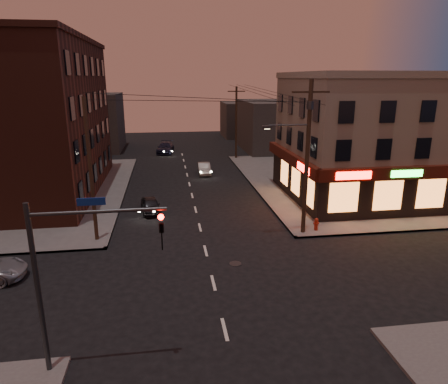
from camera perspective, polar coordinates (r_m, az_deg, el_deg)
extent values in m
plane|color=black|center=(21.13, -1.53, -12.85)|extent=(120.00, 120.00, 0.00)
cube|color=#514F4C|center=(43.65, 19.43, 1.70)|extent=(24.00, 28.00, 0.15)
cube|color=gray|center=(37.02, 21.28, 7.11)|extent=(15.00, 12.00, 10.00)
cube|color=gray|center=(36.67, 22.13, 15.22)|extent=(15.20, 12.20, 0.50)
cube|color=black|center=(32.72, 25.70, -0.38)|extent=(15.12, 0.25, 3.40)
cube|color=black|center=(34.64, 9.91, 1.84)|extent=(0.25, 12.12, 3.40)
cube|color=#43140A|center=(32.07, 26.38, 2.56)|extent=(15.60, 0.50, 0.90)
cube|color=#43140A|center=(34.16, 9.57, 4.76)|extent=(0.50, 12.60, 0.90)
cube|color=#FF140C|center=(29.17, 18.05, 2.25)|extent=(2.60, 0.06, 0.55)
cube|color=#26FF3F|center=(31.13, 24.68, 2.41)|extent=(2.40, 0.06, 0.50)
cube|color=#FF140C|center=(30.56, 11.24, 3.34)|extent=(0.06, 2.60, 0.55)
cube|color=orange|center=(32.25, 24.98, -0.33)|extent=(12.40, 0.08, 2.20)
cube|color=orange|center=(33.65, 10.19, 1.59)|extent=(0.08, 8.40, 2.20)
cube|color=#461F16|center=(39.53, -26.88, 9.19)|extent=(12.00, 20.00, 13.00)
cube|color=#3F3D3A|center=(59.02, 7.71, 9.38)|extent=(10.00, 12.00, 7.00)
cube|color=#3F3D3A|center=(61.66, -18.68, 9.44)|extent=(9.00, 10.00, 8.00)
cube|color=#3F3D3A|center=(72.14, 3.08, 10.29)|extent=(8.00, 8.00, 6.00)
cylinder|color=#382619|center=(26.27, 11.77, 4.61)|extent=(0.28, 0.28, 10.00)
cube|color=#382619|center=(25.79, 12.31, 13.79)|extent=(2.40, 0.12, 0.12)
cylinder|color=#333538|center=(25.83, 12.20, 12.02)|extent=(0.44, 0.44, 0.50)
cylinder|color=#333538|center=(25.51, 9.27, 9.41)|extent=(2.60, 0.10, 0.10)
cube|color=#333538|center=(25.14, 6.17, 9.20)|extent=(0.60, 0.25, 0.18)
cube|color=#FFD88C|center=(25.16, 6.16, 8.97)|extent=(0.35, 0.15, 0.04)
cylinder|color=#382619|center=(51.47, 1.76, 9.84)|extent=(0.26, 0.26, 9.00)
cylinder|color=#382619|center=(25.92, -18.51, 2.82)|extent=(0.24, 0.24, 9.00)
cylinder|color=#333538|center=(15.25, -24.97, -12.96)|extent=(0.18, 0.18, 6.40)
cylinder|color=#333538|center=(13.65, -17.49, -2.69)|extent=(4.40, 0.12, 0.12)
imported|color=black|center=(13.62, -8.97, -4.38)|extent=(0.16, 0.20, 1.00)
sphere|color=#FF0C05|center=(13.42, -9.01, -3.56)|extent=(0.20, 0.20, 0.20)
cube|color=navy|center=(13.58, -18.44, -1.32)|extent=(0.90, 0.05, 0.25)
imported|color=black|center=(31.74, -10.47, -1.88)|extent=(1.84, 3.57, 1.16)
imported|color=gray|center=(43.80, -2.86, 3.37)|extent=(1.34, 3.72, 1.22)
imported|color=black|center=(56.82, -8.38, 6.28)|extent=(2.71, 5.26, 1.46)
cylinder|color=#9D1F0E|center=(28.06, 13.02, -4.64)|extent=(0.28, 0.28, 0.68)
sphere|color=#9D1F0E|center=(27.93, 13.07, -3.92)|extent=(0.27, 0.27, 0.27)
cylinder|color=#9D1F0E|center=(28.01, 13.04, -4.38)|extent=(0.38, 0.18, 0.14)
cylinder|color=#9D1F0E|center=(28.01, 13.04, -4.38)|extent=(0.18, 0.38, 0.14)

